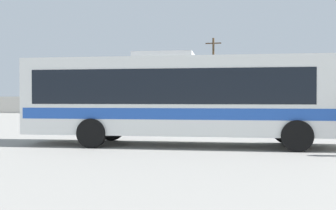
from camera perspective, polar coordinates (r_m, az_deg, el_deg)
ground_plane at (r=25.19m, az=7.42°, el=-3.03°), size 300.00×300.00×0.00m
perimeter_wall at (r=43.02m, az=8.67°, el=-0.07°), size 80.00×0.30×1.97m
coach_bus_white_blue at (r=14.65m, az=2.34°, el=1.35°), size 12.08×3.03×3.45m
parked_car_leftmost_dark_blue at (r=41.10m, az=-9.38°, el=-0.41°), size 4.36×2.08×1.46m
parked_car_second_silver at (r=39.29m, az=-0.53°, el=-0.40°), size 4.53×2.17×1.55m
parked_car_third_silver at (r=39.17m, az=8.95°, el=-0.45°), size 4.55×2.16×1.50m
utility_pole_near at (r=45.58m, az=6.57°, el=4.44°), size 1.80×0.24×8.67m
roadside_tree_left at (r=51.61m, az=-6.89°, el=4.41°), size 4.37×4.37×6.73m
roadside_tree_midleft at (r=49.62m, az=4.36°, el=3.96°), size 3.97×3.97×6.05m
roadside_tree_midright at (r=46.54m, az=14.28°, el=4.34°), size 4.45×4.45×6.42m
roadside_tree_right at (r=46.93m, az=21.50°, el=4.86°), size 4.12×4.12×6.77m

